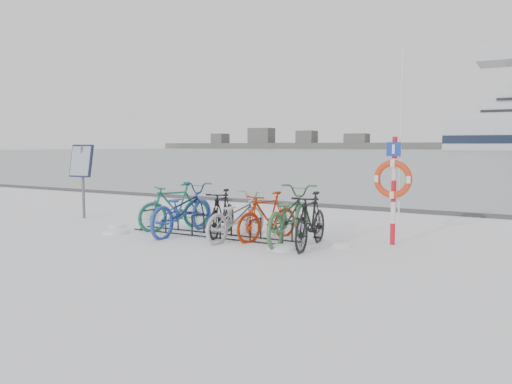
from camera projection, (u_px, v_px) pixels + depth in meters
ground at (212, 236)px, 10.72m from camera, size 900.00×900.00×0.00m
ice_sheet at (511, 152)px, 145.54m from camera, size 400.00×298.00×0.02m
quay_edge at (316, 205)px, 15.85m from camera, size 400.00×0.25×0.10m
bike_rack at (212, 228)px, 10.71m from camera, size 4.00×0.48×0.46m
info_board at (82, 165)px, 13.21m from camera, size 0.68×0.33×1.97m
lifebuoy_station at (393, 179)px, 9.63m from camera, size 0.74×0.22×3.84m
shoreline at (288, 144)px, 295.74m from camera, size 180.00×12.00×9.50m
bike_0 at (175, 206)px, 11.56m from camera, size 1.25×1.88×1.10m
bike_1 at (182, 208)px, 10.95m from camera, size 0.81×2.20×1.15m
bike_2 at (222, 211)px, 10.81m from camera, size 0.92×1.78×1.03m
bike_3 at (236, 215)px, 10.29m from camera, size 0.86×2.00×1.02m
bike_4 at (268, 215)px, 10.28m from camera, size 0.97×1.77×1.03m
bike_5 at (289, 213)px, 9.97m from camera, size 0.97×2.29×1.17m
bike_6 at (311, 219)px, 9.49m from camera, size 0.68×1.86×1.09m
snow_drifts at (211, 238)px, 10.52m from camera, size 5.90×2.06×0.21m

